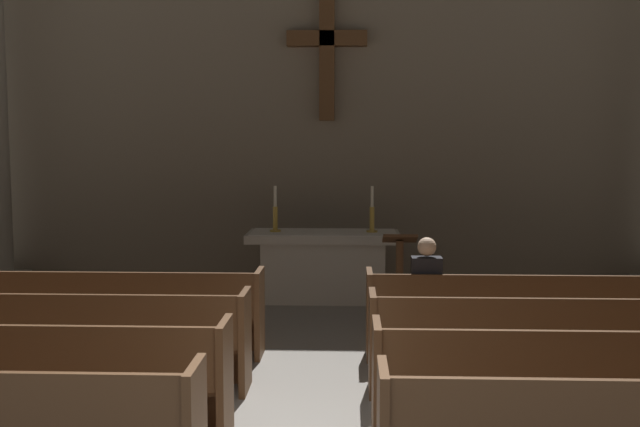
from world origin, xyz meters
TOP-DOWN VIEW (x-y plane):
  - pew_left_row_3 at (-2.47, 2.22)m, footprint 3.81×0.50m
  - pew_left_row_4 at (-2.47, 3.36)m, footprint 3.81×0.50m
  - pew_right_row_2 at (2.47, 1.09)m, footprint 3.81×0.50m
  - pew_right_row_3 at (2.47, 2.22)m, footprint 3.81×0.50m
  - pew_right_row_4 at (2.47, 3.36)m, footprint 3.81×0.50m
  - altar at (0.00, 6.21)m, footprint 2.20×0.90m
  - candlestick_left at (-0.70, 6.21)m, footprint 0.16×0.16m
  - candlestick_right at (0.70, 6.21)m, footprint 0.16×0.16m
  - apse_with_cross at (0.00, 8.00)m, footprint 11.57×0.49m
  - lectern at (1.02, 5.01)m, footprint 0.44×0.36m
  - lone_worshipper at (1.20, 3.40)m, footprint 0.32×0.43m

SIDE VIEW (x-z plane):
  - pew_left_row_3 at x=-2.47m, z-range 0.00..0.95m
  - pew_left_row_4 at x=-2.47m, z-range 0.00..0.95m
  - pew_right_row_2 at x=2.47m, z-range 0.00..0.95m
  - pew_right_row_3 at x=2.47m, z-range 0.00..0.95m
  - pew_right_row_4 at x=2.47m, z-range 0.00..0.95m
  - altar at x=0.00m, z-range 0.03..1.04m
  - lectern at x=1.02m, z-range -0.03..1.13m
  - lone_worshipper at x=1.20m, z-range 0.03..1.35m
  - candlestick_left at x=-0.70m, z-range 0.89..1.55m
  - candlestick_right at x=0.70m, z-range 0.89..1.55m
  - apse_with_cross at x=0.00m, z-range 0.00..6.65m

